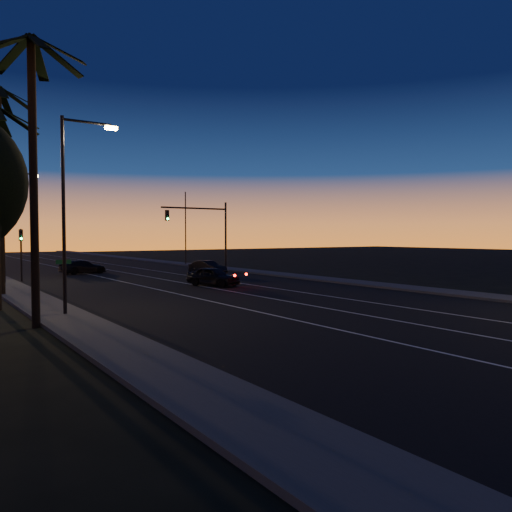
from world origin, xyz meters
TOP-DOWN VIEW (x-y plane):
  - road at (0.00, 30.00)m, footprint 20.00×170.00m
  - sidewalk_left at (-11.20, 30.00)m, footprint 2.40×170.00m
  - sidewalk_right at (11.20, 30.00)m, footprint 2.40×170.00m
  - lane_stripe_left at (-3.00, 30.00)m, footprint 0.12×160.00m
  - lane_stripe_mid at (0.50, 30.00)m, footprint 0.12×160.00m
  - lane_stripe_right at (4.00, 30.00)m, footprint 0.12×160.00m
  - palm_near at (-12.60, 18.00)m, footprint 4.25×4.16m
  - palm_far at (-12.20, 30.00)m, footprint 4.25×4.16m
  - streetlight_left_near at (-10.70, 20.00)m, footprint 2.55×0.26m
  - streetlight_left_far at (-10.69, 38.00)m, footprint 2.55×0.26m
  - street_sign at (-10.80, 21.00)m, footprint 0.70×0.06m
  - signal_mast at (7.14, 39.99)m, footprint 7.10×0.41m
  - signal_post at (-9.50, 39.98)m, footprint 0.28×0.37m
  - far_pole_right at (11.00, 52.00)m, footprint 0.14×0.14m
  - lead_car at (1.30, 28.15)m, footprint 3.16×4.80m
  - right_car at (6.04, 37.53)m, footprint 2.35×4.18m
  - cross_car at (-3.27, 45.19)m, footprint 4.75×2.73m

SIDE VIEW (x-z plane):
  - road at x=0.00m, z-range 0.00..0.01m
  - lane_stripe_left at x=-3.00m, z-range 0.01..0.02m
  - lane_stripe_mid at x=0.50m, z-range 0.01..0.02m
  - lane_stripe_right at x=4.00m, z-range 0.01..0.02m
  - sidewalk_left at x=-11.20m, z-range 0.00..0.16m
  - sidewalk_right at x=11.20m, z-range 0.00..0.16m
  - cross_car at x=-3.27m, z-range 0.01..1.31m
  - right_car at x=6.04m, z-range 0.01..1.32m
  - lead_car at x=1.30m, z-range 0.01..1.40m
  - street_sign at x=-10.80m, z-range 0.36..2.96m
  - signal_post at x=-9.50m, z-range 0.79..4.99m
  - far_pole_right at x=11.00m, z-range 0.00..9.00m
  - signal_mast at x=7.14m, z-range 1.28..8.28m
  - streetlight_left_far at x=-10.69m, z-range 0.81..9.31m
  - streetlight_left_near at x=-10.70m, z-range 0.82..9.82m
  - palm_near at x=-12.60m, z-range 1.31..12.84m
  - palm_far at x=-12.20m, z-range 1.35..13.88m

